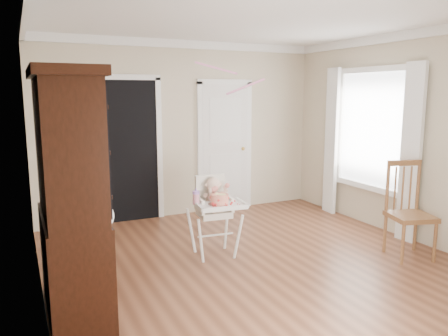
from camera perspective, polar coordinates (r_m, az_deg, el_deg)
name	(u,v)px	position (r m, az deg, el deg)	size (l,w,h in m)	color
floor	(265,269)	(4.96, 5.35, -12.95)	(5.00, 5.00, 0.00)	#5A311E
ceiling	(269,13)	(4.65, 5.91, 19.48)	(5.00, 5.00, 0.00)	white
wall_back	(184,130)	(6.86, -5.26, 5.02)	(4.50, 4.50, 0.00)	beige
wall_left	(34,161)	(3.96, -23.52, 0.79)	(5.00, 5.00, 0.00)	beige
wall_right	(419,138)	(6.08, 24.12, 3.61)	(5.00, 5.00, 0.00)	beige
crown_molding	(269,19)	(4.64, 5.89, 18.75)	(4.50, 5.00, 0.12)	white
doorway	(127,148)	(6.62, -12.51, 2.56)	(1.06, 0.05, 2.22)	black
closet_door	(225,148)	(7.15, 0.13, 2.63)	(0.96, 0.09, 2.13)	white
window_right	(369,137)	(6.58, 18.39, 3.81)	(0.13, 1.84, 2.30)	white
high_chair	(214,206)	(5.13, -1.28, -5.04)	(0.62, 0.74, 0.97)	white
baby	(214,195)	(5.12, -1.36, -3.55)	(0.27, 0.21, 0.41)	beige
cake	(220,199)	(4.90, -0.57, -4.12)	(0.26, 0.26, 0.12)	silver
sippy_cup	(196,197)	(4.92, -3.67, -3.82)	(0.08, 0.08, 0.19)	#CA7B8F
china_cabinet	(71,195)	(3.94, -19.35, -3.30)	(0.56, 1.25, 2.11)	black
dining_chair	(409,213)	(5.58, 23.03, -5.43)	(0.57, 0.57, 1.13)	brown
streamer	(216,68)	(4.78, -1.09, 12.95)	(0.03, 0.50, 0.02)	pink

